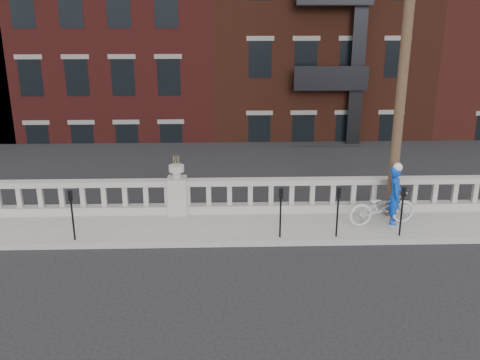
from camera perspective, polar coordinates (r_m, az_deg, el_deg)
The scene contains 12 objects.
ground at distance 12.42m, azimuth -8.02°, elevation -10.96°, with size 120.00×120.00×0.00m, color black.
sidewalk at distance 15.06m, azimuth -6.88°, elevation -5.12°, with size 32.00×2.20×0.15m, color gray.
balustrade at distance 15.73m, azimuth -6.68°, elevation -1.86°, with size 28.00×0.34×1.03m.
planter_pedestal at distance 15.67m, azimuth -6.70°, elevation -1.21°, with size 0.55×0.55×1.76m.
lower_level at distance 33.99m, azimuth -3.26°, elevation 12.56°, with size 80.00×44.00×20.80m.
utility_pole at distance 15.18m, azimuth 17.34°, elevation 14.51°, with size 1.60×0.28×10.00m.
parking_meter_b at distance 14.41m, azimuth -17.50°, elevation -3.05°, with size 0.10×0.09×1.36m.
parking_meter_c at distance 13.94m, azimuth 4.35°, elevation -2.92°, with size 0.10×0.09×1.36m.
parking_meter_d at distance 14.18m, azimuth 10.40°, elevation -2.81°, with size 0.10×0.09×1.36m.
parking_meter_e at distance 14.63m, azimuth 16.92°, elevation -2.66°, with size 0.10×0.09×1.36m.
bicycle at distance 15.37m, azimuth 14.93°, elevation -2.80°, with size 0.67×1.93×1.02m, color silver.
cyclist at distance 15.45m, azimuth 16.21°, elevation -1.56°, with size 0.60×0.39×1.65m, color #0C3DBA.
Camera 1 is at (1.35, -10.77, 6.04)m, focal length 40.00 mm.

